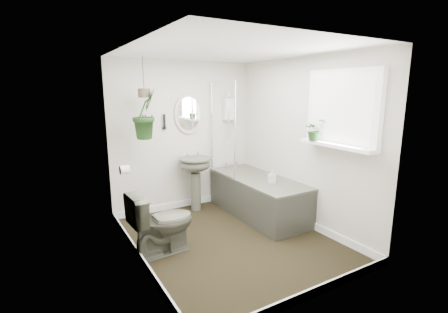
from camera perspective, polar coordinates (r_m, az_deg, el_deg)
floor at (r=4.27m, az=1.05°, el=-14.45°), size 2.30×2.80×0.02m
ceiling at (r=3.85m, az=1.19°, el=18.26°), size 2.30×2.80×0.02m
wall_back at (r=5.13m, az=-7.15°, el=3.56°), size 2.30×0.02×2.30m
wall_front at (r=2.82m, az=16.28°, el=-3.58°), size 2.30×0.02×2.30m
wall_left at (r=3.45m, az=-15.57°, el=-0.80°), size 0.02×2.80×2.30m
wall_right at (r=4.60m, az=13.54°, el=2.38°), size 0.02×2.80×2.30m
skirting at (r=4.24m, az=1.06°, el=-13.72°), size 2.30×2.80×0.10m
bathtub at (r=4.95m, az=5.99°, el=-6.96°), size 0.72×1.72×0.58m
bath_screen at (r=4.95m, az=-0.23°, el=4.88°), size 0.04×0.72×1.40m
shower_box at (r=5.40m, az=0.94°, el=8.32°), size 0.20×0.10×0.35m
oval_mirror at (r=5.09m, az=-6.25°, el=7.48°), size 0.46×0.03×0.62m
wall_sconce at (r=4.94m, az=-10.43°, el=6.06°), size 0.04×0.04×0.22m
toilet_roll_holder at (r=4.18m, az=-17.09°, el=-2.24°), size 0.11×0.11×0.11m
window_recess at (r=4.02m, az=20.12°, el=7.87°), size 0.08×1.00×0.90m
window_sill at (r=4.01m, az=19.06°, el=1.89°), size 0.18×1.00×0.04m
window_blinds at (r=3.99m, az=19.70°, el=7.87°), size 0.01×0.86×0.76m
toilet at (r=3.86m, az=-10.83°, el=-11.27°), size 0.76×0.46×0.75m
pedestal_sink at (r=5.10m, az=-5.01°, el=-4.84°), size 0.50×0.42×0.84m
sill_plant at (r=4.15m, az=15.62°, el=4.56°), size 0.24×0.21×0.27m
hanging_plant at (r=4.52m, az=-13.70°, el=7.28°), size 0.48×0.46×0.67m
soap_bottle at (r=4.60m, az=8.43°, el=-3.48°), size 0.10×0.11×0.19m
hanging_pot at (r=4.51m, az=-13.87°, el=10.79°), size 0.16×0.16×0.12m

